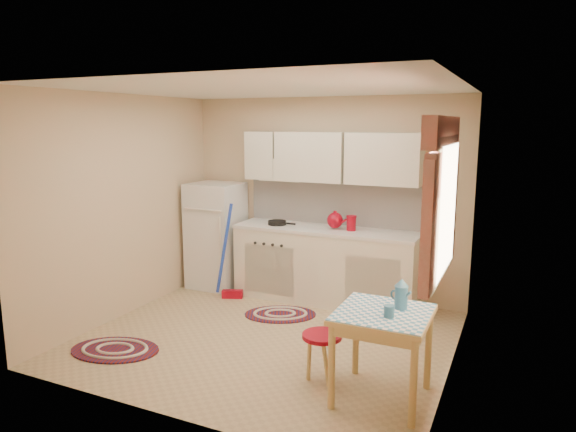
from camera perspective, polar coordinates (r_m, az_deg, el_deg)
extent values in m
plane|color=tan|center=(5.44, -2.29, -13.33)|extent=(3.60, 3.60, 0.00)
cube|color=silver|center=(4.99, -2.49, 13.99)|extent=(3.60, 3.20, 0.04)
cube|color=tan|center=(6.51, 4.04, 2.07)|extent=(3.60, 0.04, 2.50)
cube|color=tan|center=(3.75, -13.63, -4.30)|extent=(3.60, 0.04, 2.50)
cube|color=tan|center=(6.09, -17.64, 1.04)|extent=(0.04, 3.20, 2.50)
cube|color=tan|center=(4.55, 18.23, -1.97)|extent=(0.04, 3.20, 2.50)
cube|color=white|center=(6.47, 5.02, 1.50)|extent=(2.25, 0.03, 0.55)
cube|color=silver|center=(6.26, 4.64, 6.52)|extent=(2.25, 0.33, 0.60)
cube|color=white|center=(3.96, 17.25, 0.74)|extent=(0.04, 0.85, 0.95)
cube|color=white|center=(6.93, -7.98, -2.14)|extent=(0.65, 0.60, 1.40)
cube|color=silver|center=(6.36, 4.16, -5.60)|extent=(2.25, 0.60, 0.88)
cube|color=silver|center=(6.25, 4.21, -1.54)|extent=(2.27, 0.62, 0.04)
cylinder|color=black|center=(6.44, -1.22, -0.75)|extent=(0.24, 0.24, 0.05)
cylinder|color=maroon|center=(6.13, 7.04, -0.87)|extent=(0.13, 0.13, 0.16)
cube|color=#DEBA6F|center=(4.28, 10.38, -15.00)|extent=(0.72, 0.72, 0.72)
cylinder|color=maroon|center=(4.54, 3.77, -15.39)|extent=(0.43, 0.43, 0.42)
cylinder|color=#2B6085|center=(4.02, 11.16, -10.40)|extent=(0.10, 0.10, 0.10)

